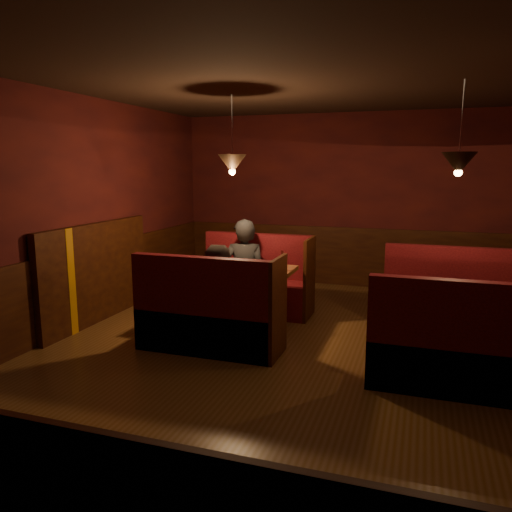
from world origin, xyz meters
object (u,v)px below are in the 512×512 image
(main_bench_far, at_px, (257,287))
(second_bench_near, at_px, (454,356))
(second_table, at_px, (449,308))
(diner_b, at_px, (221,281))
(diner_a, at_px, (244,254))
(second_bench_far, at_px, (447,308))
(main_table, at_px, (234,282))
(main_bench_near, at_px, (209,321))

(main_bench_far, xyz_separation_m, second_bench_near, (2.50, -1.87, -0.01))
(main_bench_far, xyz_separation_m, second_table, (2.47, -1.06, 0.22))
(diner_b, bearing_deg, second_table, -14.83)
(diner_a, height_order, diner_b, diner_a)
(second_bench_far, relative_size, diner_a, 0.90)
(second_table, bearing_deg, main_bench_far, 156.84)
(second_bench_far, height_order, second_bench_near, same)
(main_bench_far, bearing_deg, second_bench_near, -36.75)
(main_table, relative_size, main_bench_far, 0.91)
(main_table, relative_size, second_table, 1.07)
(main_table, bearing_deg, second_bench_near, -22.52)
(main_table, xyz_separation_m, main_bench_far, (0.02, 0.82, -0.25))
(main_bench_far, height_order, diner_a, diner_a)
(main_table, height_order, main_bench_far, main_bench_far)
(second_bench_near, distance_m, diner_a, 3.20)
(main_table, xyz_separation_m, diner_b, (0.08, -0.60, 0.16))
(second_table, relative_size, diner_a, 0.81)
(main_bench_near, xyz_separation_m, second_table, (2.47, 0.59, 0.22))
(diner_a, bearing_deg, second_table, 146.66)
(main_bench_near, bearing_deg, second_table, 13.49)
(main_table, height_order, second_bench_far, second_bench_far)
(main_table, xyz_separation_m, diner_a, (-0.12, 0.70, 0.24))
(second_bench_near, bearing_deg, second_bench_far, 90.00)
(second_bench_near, height_order, diner_a, diner_a)
(main_table, distance_m, main_bench_far, 0.86)
(main_bench_far, distance_m, diner_a, 0.52)
(second_table, xyz_separation_m, diner_b, (-2.41, -0.37, 0.19))
(second_bench_far, xyz_separation_m, diner_a, (-2.64, 0.12, 0.49))
(main_table, height_order, second_table, main_table)
(diner_a, bearing_deg, second_bench_far, 163.69)
(diner_a, bearing_deg, main_bench_near, 81.51)
(main_bench_near, distance_m, second_bench_far, 2.87)
(main_bench_far, xyz_separation_m, main_bench_near, (0.00, -1.65, 0.00))
(second_bench_near, bearing_deg, diner_b, 169.67)
(second_bench_near, bearing_deg, main_table, 157.48)
(main_bench_far, distance_m, second_table, 2.70)
(second_table, height_order, second_bench_far, second_bench_far)
(main_bench_far, distance_m, second_bench_far, 2.51)
(diner_a, xyz_separation_m, diner_b, (0.20, -1.30, -0.08))
(second_bench_near, bearing_deg, main_bench_far, 143.25)
(diner_a, bearing_deg, main_bench_far, -151.83)
(second_bench_near, bearing_deg, main_bench_near, 175.01)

